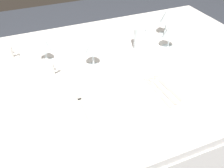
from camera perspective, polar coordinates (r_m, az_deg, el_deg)
name	(u,v)px	position (r m, az deg, el deg)	size (l,w,h in m)	color
ground_plane	(104,167)	(1.77, -1.68, -17.44)	(6.00, 6.00, 0.00)	#383D47
dining_table	(102,85)	(1.30, -2.20, -0.22)	(1.80, 1.11, 0.74)	white
dinner_plate	(124,103)	(1.05, 2.56, -4.09)	(0.26, 0.26, 0.02)	white
fork_outer	(84,109)	(1.04, -6.08, -5.41)	(0.02, 0.22, 0.00)	beige
dinner_knife	(158,93)	(1.13, 9.96, -1.94)	(0.02, 0.21, 0.00)	beige
spoon_soup	(159,87)	(1.16, 10.06, -0.62)	(0.03, 0.21, 0.01)	beige
spoon_dessert	(164,84)	(1.18, 11.17, -0.10)	(0.03, 0.20, 0.01)	beige
saucer_left	(7,59)	(1.43, -21.72, 4.96)	(0.12, 0.12, 0.01)	white
coffee_cup_left	(6,53)	(1.41, -21.99, 6.26)	(0.10, 0.07, 0.06)	white
saucer_right	(46,77)	(1.23, -13.99, 1.40)	(0.14, 0.14, 0.01)	white
coffee_cup_right	(45,70)	(1.21, -14.18, 2.95)	(0.11, 0.08, 0.07)	white
wine_glass_centre	(93,48)	(1.23, -4.18, 7.79)	(0.07, 0.07, 0.15)	silver
wine_glass_left	(44,45)	(1.31, -14.45, 8.14)	(0.07, 0.07, 0.14)	silver
wine_glass_right	(167,17)	(1.56, 11.74, 13.97)	(0.07, 0.07, 0.16)	silver
wine_glass_far	(170,32)	(1.43, 12.41, 10.90)	(0.08, 0.08, 0.13)	silver
drink_tumbler	(140,40)	(1.41, 5.97, 9.49)	(0.06, 0.06, 0.12)	silver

